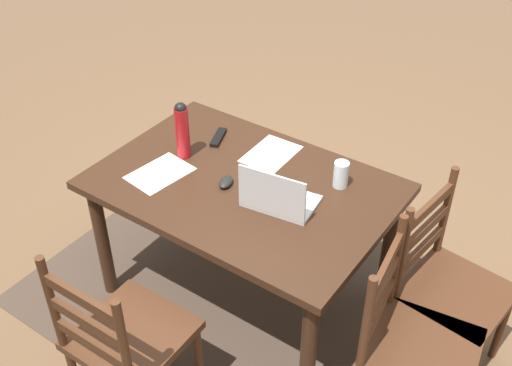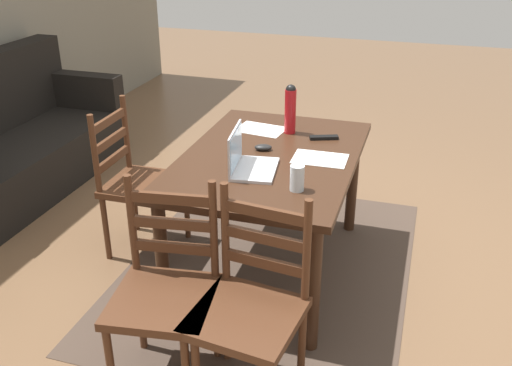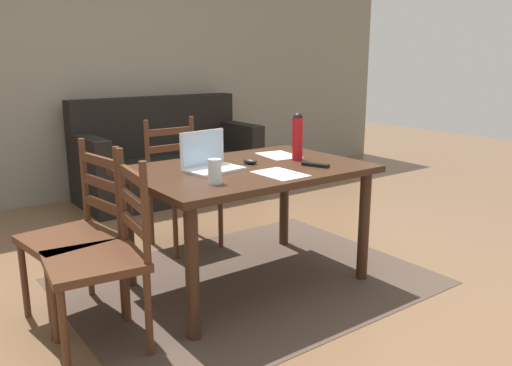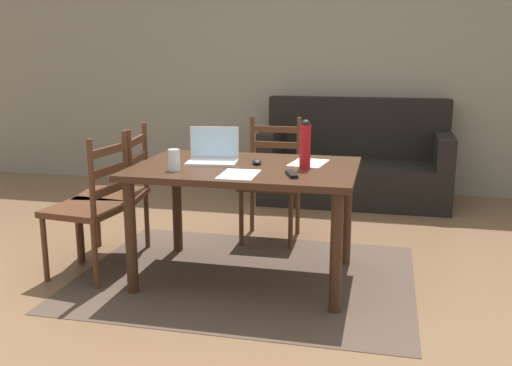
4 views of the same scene
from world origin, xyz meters
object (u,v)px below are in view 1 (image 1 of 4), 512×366
laptop (277,198)px  drinking_glass (341,174)px  tv_remote (218,137)px  chair_left_far (412,345)px  dining_table (244,199)px  chair_far_head (125,339)px  water_bottle (182,129)px  computer_mouse (226,182)px  chair_left_near (447,288)px

laptop → drinking_glass: laptop is taller
tv_remote → chair_left_far: bearing=140.9°
drinking_glass → dining_table: bearing=32.6°
chair_far_head → tv_remote: chair_far_head is taller
tv_remote → water_bottle: bearing=57.6°
chair_left_far → drinking_glass: bearing=-36.2°
drinking_glass → computer_mouse: (0.45, 0.30, -0.05)m
chair_left_far → drinking_glass: size_ratio=7.28×
chair_left_near → chair_left_far: 0.39m
dining_table → laptop: (-0.23, 0.06, 0.16)m
chair_far_head → tv_remote: 1.18m
dining_table → tv_remote: (0.34, -0.24, 0.11)m
chair_left_far → tv_remote: (1.32, -0.44, 0.30)m
chair_left_near → computer_mouse: bearing=13.6°
chair_far_head → chair_left_far: 1.18m
chair_far_head → laptop: (-0.23, -0.78, 0.35)m
chair_left_far → computer_mouse: (1.05, -0.14, 0.30)m
laptop → water_bottle: size_ratio=1.14×
chair_left_near → laptop: size_ratio=2.74×
chair_left_near → chair_left_far: bearing=90.0°
water_bottle → chair_far_head: bearing=113.8°
tv_remote → computer_mouse: bearing=111.8°
chair_far_head → water_bottle: size_ratio=3.13×
chair_far_head → chair_left_far: size_ratio=1.00×
water_bottle → drinking_glass: size_ratio=2.33×
computer_mouse → tv_remote: computer_mouse is taller
chair_left_near → water_bottle: water_bottle is taller
dining_table → tv_remote: 0.43m
laptop → computer_mouse: size_ratio=3.47×
dining_table → water_bottle: bearing=-2.6°
dining_table → tv_remote: tv_remote is taller
chair_far_head → chair_left_near: bearing=-133.5°
laptop → water_bottle: (0.61, -0.08, 0.10)m
chair_left_near → computer_mouse: size_ratio=9.50×
dining_table → chair_far_head: chair_far_head is taller
chair_left_far → tv_remote: 1.43m
dining_table → computer_mouse: size_ratio=14.00×
chair_left_near → computer_mouse: chair_left_near is taller
chair_left_near → computer_mouse: 1.12m
drinking_glass → tv_remote: 0.72m
dining_table → drinking_glass: size_ratio=10.73×
chair_left_near → water_bottle: bearing=7.4°
water_bottle → chair_left_far: bearing=171.1°
water_bottle → computer_mouse: size_ratio=3.04×
chair_left_near → tv_remote: (1.32, -0.04, 0.30)m
computer_mouse → tv_remote: (0.27, -0.30, -0.01)m
chair_far_head → chair_left_far: bearing=-146.6°
dining_table → chair_left_far: 1.03m
chair_left_far → laptop: laptop is taller
chair_left_far → drinking_glass: 0.83m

